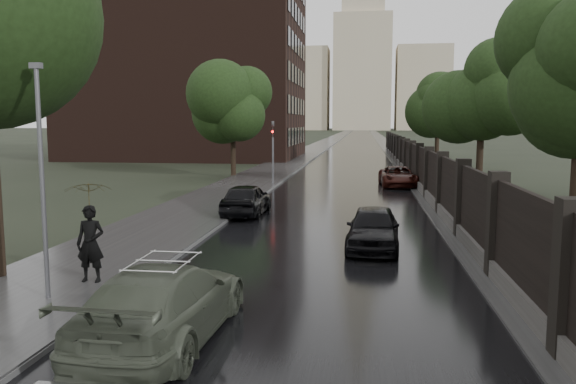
{
  "coord_description": "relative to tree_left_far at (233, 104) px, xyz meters",
  "views": [
    {
      "loc": [
        1.26,
        -9.38,
        3.89
      ],
      "look_at": [
        -1.32,
        9.81,
        1.5
      ],
      "focal_mm": 35.0,
      "sensor_mm": 36.0,
      "label": 1
    }
  ],
  "objects": [
    {
      "name": "tree_right_b",
      "position": [
        15.5,
        -8.0,
        -0.29
      ],
      "size": [
        4.08,
        4.08,
        7.01
      ],
      "color": "black",
      "rests_on": "ground"
    },
    {
      "name": "car_right_far",
      "position": [
        11.4,
        -4.54,
        -4.62
      ],
      "size": [
        2.34,
        4.62,
        1.25
      ],
      "primitive_type": "imported",
      "rotation": [
        0.0,
        0.0,
        0.06
      ],
      "color": "black",
      "rests_on": "ground"
    },
    {
      "name": "stalinist_tower",
      "position": [
        8.0,
        270.0,
        33.14
      ],
      "size": [
        92.0,
        30.0,
        159.0
      ],
      "color": "tan",
      "rests_on": "ground"
    },
    {
      "name": "traffic_light",
      "position": [
        3.7,
        -5.01,
        -2.84
      ],
      "size": [
        0.16,
        0.32,
        4.0
      ],
      "color": "#59595E",
      "rests_on": "ground"
    },
    {
      "name": "ground",
      "position": [
        8.0,
        -30.0,
        -5.24
      ],
      "size": [
        800.0,
        800.0,
        0.0
      ],
      "primitive_type": "plane",
      "color": "black",
      "rests_on": "ground"
    },
    {
      "name": "road",
      "position": [
        8.0,
        160.0,
        -5.23
      ],
      "size": [
        8.0,
        420.0,
        0.02
      ],
      "primitive_type": "cube",
      "color": "black",
      "rests_on": "ground"
    },
    {
      "name": "hatchback_left",
      "position": [
        4.4,
        -16.4,
        -4.55
      ],
      "size": [
        1.66,
        4.06,
        1.38
      ],
      "primitive_type": "imported",
      "rotation": [
        0.0,
        0.0,
        3.13
      ],
      "color": "black",
      "rests_on": "ground"
    },
    {
      "name": "volga_sedan",
      "position": [
        5.78,
        -30.07,
        -4.54
      ],
      "size": [
        2.15,
        4.93,
        1.41
      ],
      "primitive_type": "imported",
      "rotation": [
        0.0,
        0.0,
        3.11
      ],
      "color": "#434A3B",
      "rests_on": "ground"
    },
    {
      "name": "fence_right",
      "position": [
        12.6,
        2.01,
        -4.23
      ],
      "size": [
        0.45,
        75.72,
        2.7
      ],
      "color": "#383533",
      "rests_on": "ground"
    },
    {
      "name": "sidewalk_left",
      "position": [
        2.0,
        160.0,
        -5.16
      ],
      "size": [
        4.0,
        420.0,
        0.16
      ],
      "primitive_type": "cube",
      "color": "#2D2D2D",
      "rests_on": "ground"
    },
    {
      "name": "pedestrian_umbrella",
      "position": [
        2.94,
        -27.19,
        -3.18
      ],
      "size": [
        1.09,
        1.11,
        2.85
      ],
      "rotation": [
        0.0,
        0.0,
        0.03
      ],
      "color": "black",
      "rests_on": "sidewalk_left"
    },
    {
      "name": "car_right_near",
      "position": [
        9.6,
        -22.13,
        -4.58
      ],
      "size": [
        1.75,
        3.97,
        1.33
      ],
      "primitive_type": "imported",
      "rotation": [
        0.0,
        0.0,
        -0.05
      ],
      "color": "black",
      "rests_on": "ground"
    },
    {
      "name": "verge_right",
      "position": [
        13.5,
        160.0,
        -5.2
      ],
      "size": [
        3.0,
        420.0,
        0.08
      ],
      "primitive_type": "cube",
      "color": "#2D2D2D",
      "rests_on": "ground"
    },
    {
      "name": "tree_left_far",
      "position": [
        0.0,
        0.0,
        0.0
      ],
      "size": [
        4.25,
        4.25,
        7.39
      ],
      "color": "black",
      "rests_on": "ground"
    },
    {
      "name": "lamp_post",
      "position": [
        2.6,
        -28.5,
        -2.57
      ],
      "size": [
        0.25,
        0.12,
        5.11
      ],
      "color": "#59595E",
      "rests_on": "ground"
    },
    {
      "name": "brick_building",
      "position": [
        -10.0,
        22.0,
        4.76
      ],
      "size": [
        24.0,
        18.0,
        20.0
      ],
      "primitive_type": "cube",
      "color": "black",
      "rests_on": "ground"
    },
    {
      "name": "tree_right_c",
      "position": [
        15.5,
        10.0,
        -0.29
      ],
      "size": [
        4.08,
        4.08,
        7.01
      ],
      "color": "black",
      "rests_on": "ground"
    }
  ]
}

